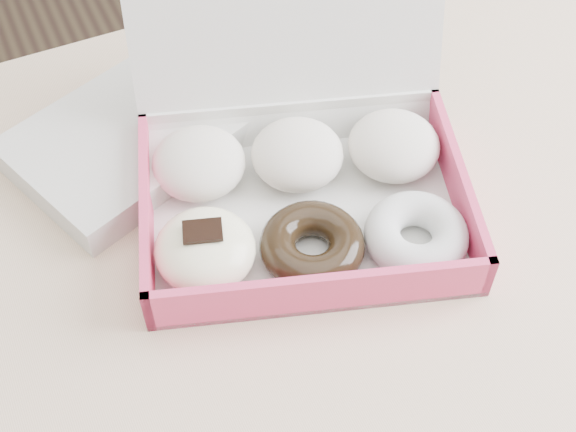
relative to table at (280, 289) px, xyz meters
name	(u,v)px	position (x,y,z in m)	size (l,w,h in m)	color
table	(280,289)	(0.00, 0.00, 0.00)	(1.20, 0.80, 0.75)	tan
donut_box	(299,178)	(0.04, 0.04, 0.12)	(0.40, 0.39, 0.24)	silver
newspapers	(123,143)	(-0.10, 0.19, 0.10)	(0.22, 0.18, 0.04)	silver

